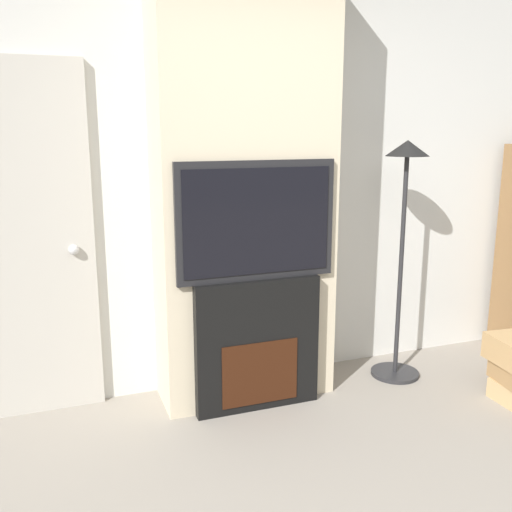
{
  "coord_description": "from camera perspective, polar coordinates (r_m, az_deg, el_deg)",
  "views": [
    {
      "loc": [
        -1.12,
        -1.42,
        1.65
      ],
      "look_at": [
        0.0,
        1.59,
        0.94
      ],
      "focal_mm": 40.0,
      "sensor_mm": 36.0,
      "label": 1
    }
  ],
  "objects": [
    {
      "name": "fireplace",
      "position": [
        3.44,
        0.01,
        -8.8
      ],
      "size": [
        0.76,
        0.15,
        0.8
      ],
      "color": "black",
      "rests_on": "ground_plane"
    },
    {
      "name": "wall_back",
      "position": [
        3.64,
        -2.46,
        7.81
      ],
      "size": [
        6.0,
        0.06,
        2.7
      ],
      "color": "silver",
      "rests_on": "ground_plane"
    },
    {
      "name": "television",
      "position": [
        3.24,
        0.02,
        3.53
      ],
      "size": [
        0.95,
        0.07,
        0.68
      ],
      "color": "black",
      "rests_on": "fireplace"
    },
    {
      "name": "floor_lamp",
      "position": [
        3.81,
        14.55,
        3.82
      ],
      "size": [
        0.32,
        0.32,
        1.58
      ],
      "color": "#262628",
      "rests_on": "ground_plane"
    },
    {
      "name": "entry_door",
      "position": [
        3.46,
        -22.5,
        1.04
      ],
      "size": [
        0.81,
        0.09,
        2.04
      ],
      "color": "#BCB7AD",
      "rests_on": "ground_plane"
    },
    {
      "name": "chimney_breast",
      "position": [
        3.41,
        -1.22,
        7.5
      ],
      "size": [
        1.06,
        0.41,
        2.7
      ],
      "color": "beige",
      "rests_on": "ground_plane"
    }
  ]
}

